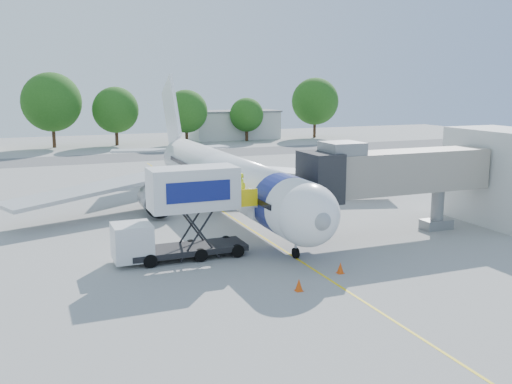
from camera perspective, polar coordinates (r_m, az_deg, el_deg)
name	(u,v)px	position (r m, az deg, el deg)	size (l,w,h in m)	color
ground	(240,223)	(43.06, -1.56, -3.10)	(160.00, 160.00, 0.00)	#969693
guidance_line	(240,223)	(43.06, -1.56, -3.09)	(0.15, 70.00, 0.01)	yellow
taxiway_strip	(137,157)	(83.11, -11.77, 3.46)	(120.00, 10.00, 0.01)	#59595B
aircraft	(222,176)	(46.27, -3.37, 1.60)	(34.17, 37.73, 11.35)	white
jet_bridge	(386,173)	(39.75, 12.89, 1.85)	(13.90, 3.20, 6.60)	gray
terminal_stub	(503,176)	(46.65, 23.51, 1.47)	(5.00, 8.00, 7.00)	beige
catering_hiloader	(183,214)	(34.08, -7.34, -2.15)	(8.50, 2.44, 5.50)	black
ground_tug	(359,281)	(29.27, 10.29, -8.72)	(3.29, 1.88, 1.27)	silver
safety_cone_a	(299,285)	(29.32, 4.31, -9.27)	(0.41, 0.41, 0.65)	#DA460B
safety_cone_b	(340,268)	(32.16, 8.43, -7.53)	(0.40, 0.40, 0.64)	#DA460B
outbuilding_right	(235,125)	(107.85, -2.16, 6.75)	(16.40, 7.40, 5.30)	beige
tree_c	(52,102)	(98.27, -19.76, 8.46)	(9.48, 9.48, 12.08)	#382314
tree_d	(115,110)	(98.85, -13.87, 7.97)	(7.67, 7.67, 9.78)	#382314
tree_e	(186,111)	(98.27, -7.00, 8.01)	(7.27, 7.27, 9.27)	#382314
tree_f	(247,115)	(103.64, -0.94, 7.73)	(6.10, 6.10, 7.78)	#382314
tree_g	(315,101)	(110.67, 5.92, 9.01)	(8.92, 8.92, 11.37)	#382314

